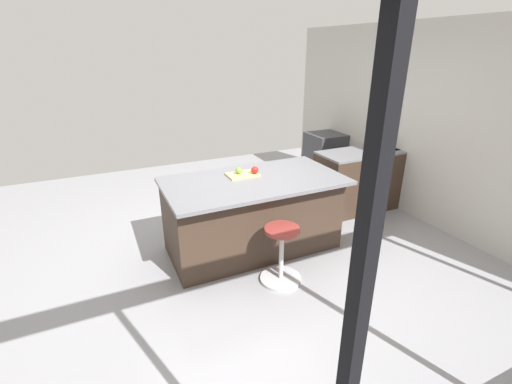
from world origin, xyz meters
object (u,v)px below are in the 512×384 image
kitchen_island (253,214)px  stool_by_window (281,256)px  apple_red (255,170)px  oven_range (325,157)px  cutting_board (243,175)px  apple_green (239,171)px

kitchen_island → stool_by_window: size_ratio=3.27×
stool_by_window → apple_red: bearing=-95.0°
kitchen_island → oven_range: bearing=-143.0°
cutting_board → apple_red: bearing=160.3°
stool_by_window → cutting_board: cutting_board is taller
cutting_board → apple_red: size_ratio=4.19×
cutting_board → apple_green: (0.04, -0.02, 0.05)m
oven_range → apple_green: apple_green is taller
kitchen_island → stool_by_window: kitchen_island is taller
oven_range → cutting_board: cutting_board is taller
stool_by_window → apple_green: (0.10, -0.88, 0.68)m
kitchen_island → cutting_board: size_ratio=5.65×
oven_range → apple_green: size_ratio=11.41×
oven_range → cutting_board: 2.80m
apple_red → oven_range: bearing=-143.5°
oven_range → cutting_board: (2.29, 1.54, 0.49)m
stool_by_window → cutting_board: bearing=-85.8°
kitchen_island → apple_red: bearing=-130.0°
stool_by_window → apple_red: apple_red is taller
stool_by_window → apple_green: 1.12m
kitchen_island → apple_green: apple_green is taller
apple_green → apple_red: size_ratio=0.89×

